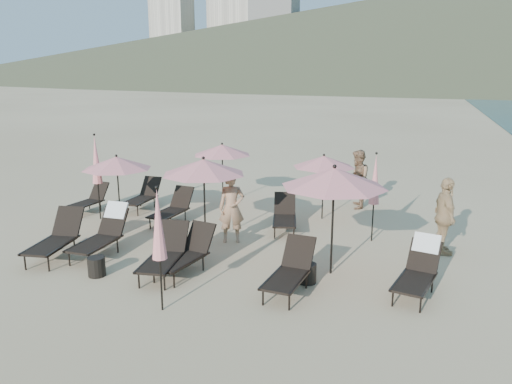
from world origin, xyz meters
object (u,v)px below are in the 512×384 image
(umbrella_open_2, at_px, (334,178))
(umbrella_closed_2, at_px, (96,160))
(lounger_1, at_px, (103,232))
(umbrella_open_1, at_px, (204,167))
(lounger_8, at_px, (173,208))
(umbrella_open_3, at_px, (222,150))
(lounger_7, at_px, (143,196))
(umbrella_open_4, at_px, (324,162))
(umbrella_open_0, at_px, (117,163))
(beachgoer_a, at_px, (232,208))
(lounger_0, at_px, (56,237))
(lounger_2, at_px, (186,253))
(umbrella_closed_1, at_px, (375,180))
(beachgoer_b, at_px, (357,179))
(beachgoer_c, at_px, (445,216))
(lounger_5, at_px, (419,269))
(umbrella_closed_0, at_px, (158,225))
(lounger_9, at_px, (285,215))
(side_table_0, at_px, (97,267))
(lounger_3, at_px, (165,253))
(side_table_1, at_px, (307,273))
(lounger_4, at_px, (290,270))
(lounger_6, at_px, (89,200))

(umbrella_open_2, height_order, umbrella_closed_2, umbrella_closed_2)
(lounger_1, xyz_separation_m, umbrella_open_1, (2.07, 1.44, 1.48))
(umbrella_open_1, xyz_separation_m, umbrella_closed_2, (-3.91, 1.03, -0.22))
(lounger_8, relative_size, umbrella_open_3, 0.83)
(lounger_7, distance_m, umbrella_open_2, 7.67)
(lounger_7, distance_m, umbrella_open_4, 5.90)
(umbrella_open_0, bearing_deg, beachgoer_a, -4.12)
(lounger_0, distance_m, lounger_7, 4.41)
(lounger_8, bearing_deg, umbrella_open_0, -144.11)
(lounger_2, xyz_separation_m, umbrella_closed_1, (3.71, 3.42, 1.19))
(beachgoer_b, bearing_deg, umbrella_open_2, -5.74)
(lounger_1, height_order, beachgoer_c, beachgoer_c)
(lounger_1, relative_size, umbrella_open_4, 0.92)
(lounger_5, distance_m, umbrella_closed_1, 3.33)
(beachgoer_a, bearing_deg, beachgoer_b, 36.03)
(umbrella_open_2, distance_m, beachgoer_b, 5.76)
(umbrella_closed_0, bearing_deg, lounger_0, 156.08)
(umbrella_open_3, relative_size, umbrella_closed_1, 0.87)
(lounger_0, xyz_separation_m, umbrella_open_1, (3.00, 1.98, 1.53))
(lounger_1, height_order, lounger_9, lounger_1)
(lounger_2, bearing_deg, beachgoer_a, 94.51)
(lounger_2, xyz_separation_m, umbrella_open_2, (3.06, 0.94, 1.71))
(umbrella_open_1, relative_size, side_table_0, 5.34)
(lounger_3, xyz_separation_m, umbrella_closed_0, (0.76, -1.55, 1.20))
(umbrella_closed_1, bearing_deg, umbrella_open_2, -104.67)
(lounger_3, bearing_deg, lounger_1, 154.43)
(side_table_1, bearing_deg, lounger_5, 5.87)
(umbrella_open_2, height_order, beachgoer_c, umbrella_open_2)
(lounger_0, height_order, beachgoer_c, beachgoer_c)
(beachgoer_a, bearing_deg, umbrella_open_1, -171.07)
(lounger_5, height_order, umbrella_open_1, umbrella_open_1)
(beachgoer_b, bearing_deg, lounger_4, -11.30)
(lounger_1, relative_size, lounger_6, 1.18)
(beachgoer_b, height_order, beachgoer_c, same)
(side_table_0, xyz_separation_m, beachgoer_b, (4.68, 7.37, 0.74))
(beachgoer_c, bearing_deg, lounger_9, 64.60)
(lounger_2, bearing_deg, lounger_8, 132.28)
(umbrella_open_1, height_order, umbrella_closed_1, umbrella_closed_1)
(lounger_8, relative_size, umbrella_closed_2, 0.66)
(umbrella_open_3, relative_size, umbrella_open_4, 1.04)
(lounger_7, xyz_separation_m, side_table_1, (6.29, -3.98, -0.23))
(umbrella_closed_2, bearing_deg, beachgoer_a, -8.38)
(lounger_5, distance_m, umbrella_closed_0, 5.22)
(lounger_3, bearing_deg, beachgoer_a, 67.20)
(lounger_7, relative_size, beachgoer_a, 0.89)
(lounger_4, xyz_separation_m, umbrella_closed_0, (-2.08, -1.54, 1.21))
(lounger_5, distance_m, beachgoer_a, 4.98)
(umbrella_open_0, height_order, side_table_0, umbrella_open_0)
(lounger_5, bearing_deg, beachgoer_b, 120.49)
(lounger_3, bearing_deg, umbrella_closed_1, 33.31)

